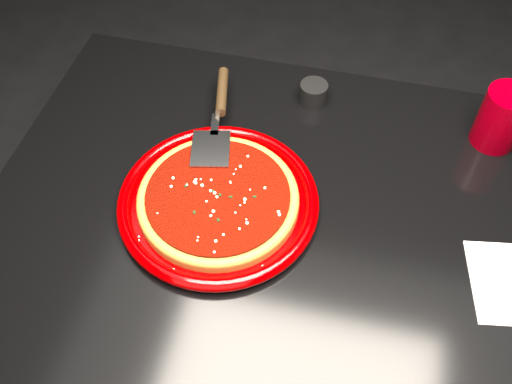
% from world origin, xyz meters
% --- Properties ---
extents(floor, '(4.00, 4.00, 0.01)m').
position_xyz_m(floor, '(0.00, 0.00, -0.01)').
color(floor, black).
rests_on(floor, ground).
extents(table, '(1.20, 0.80, 0.75)m').
position_xyz_m(table, '(0.00, 0.00, 0.38)').
color(table, black).
rests_on(table, floor).
extents(plate, '(0.44, 0.44, 0.03)m').
position_xyz_m(plate, '(-0.19, 0.00, 0.76)').
color(plate, '#780000').
rests_on(plate, table).
extents(pizza_crust, '(0.35, 0.35, 0.01)m').
position_xyz_m(pizza_crust, '(-0.19, 0.00, 0.77)').
color(pizza_crust, brown).
rests_on(pizza_crust, plate).
extents(pizza_crust_rim, '(0.35, 0.35, 0.02)m').
position_xyz_m(pizza_crust_rim, '(-0.19, 0.00, 0.77)').
color(pizza_crust_rim, brown).
rests_on(pizza_crust_rim, plate).
extents(pizza_sauce, '(0.31, 0.31, 0.01)m').
position_xyz_m(pizza_sauce, '(-0.19, 0.00, 0.78)').
color(pizza_sauce, '#620C03').
rests_on(pizza_sauce, plate).
extents(parmesan_dusting, '(0.24, 0.24, 0.01)m').
position_xyz_m(parmesan_dusting, '(-0.19, 0.00, 0.79)').
color(parmesan_dusting, '#F7E9BE').
rests_on(parmesan_dusting, plate).
extents(basil_flecks, '(0.22, 0.22, 0.00)m').
position_xyz_m(basil_flecks, '(-0.19, 0.00, 0.79)').
color(basil_flecks, black).
rests_on(basil_flecks, plate).
extents(pizza_server, '(0.15, 0.31, 0.02)m').
position_xyz_m(pizza_server, '(-0.24, 0.17, 0.79)').
color(pizza_server, '#BABCC2').
rests_on(pizza_server, plate).
extents(cup, '(0.10, 0.10, 0.12)m').
position_xyz_m(cup, '(0.28, 0.27, 0.81)').
color(cup, '#82000B').
rests_on(cup, table).
extents(ramekin, '(0.07, 0.07, 0.04)m').
position_xyz_m(ramekin, '(-0.08, 0.30, 0.77)').
color(ramekin, black).
rests_on(ramekin, table).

